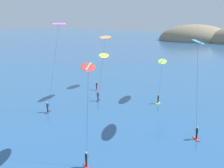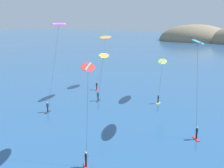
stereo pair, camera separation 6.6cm
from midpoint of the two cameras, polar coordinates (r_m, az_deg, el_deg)
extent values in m
ellipsoid|color=#84755B|center=(200.28, 16.54, 8.42)|extent=(49.68, 37.93, 21.90)
cube|color=#2D2D33|center=(46.93, -12.86, -5.57)|extent=(0.77, 1.55, 0.08)
cylinder|color=#192338|center=(46.79, -12.89, -5.06)|extent=(0.22, 0.22, 0.80)
cube|color=#192338|center=(46.58, -12.93, -4.25)|extent=(0.26, 0.37, 0.60)
sphere|color=beige|center=(46.46, -12.96, -3.75)|extent=(0.22, 0.22, 0.22)
cylinder|color=black|center=(46.89, -12.69, -4.27)|extent=(0.55, 0.13, 0.04)
ellipsoid|color=purple|center=(48.40, -10.65, 11.90)|extent=(2.09, 4.63, 0.63)
cylinder|color=#7ACC42|center=(48.40, -10.65, 11.95)|extent=(0.88, 4.20, 0.16)
cylinder|color=#333338|center=(47.18, -11.66, 3.88)|extent=(0.76, 4.22, 12.81)
cube|color=red|center=(30.12, -5.20, -16.38)|extent=(1.30, 1.38, 0.08)
cylinder|color=black|center=(29.91, -5.22, -15.65)|extent=(0.22, 0.22, 0.80)
cube|color=black|center=(29.58, -5.25, -14.46)|extent=(0.34, 0.39, 0.60)
sphere|color=beige|center=(29.38, -5.27, -13.74)|extent=(0.22, 0.22, 0.22)
cylinder|color=black|center=(29.94, -5.16, -14.36)|extent=(0.50, 0.30, 0.04)
ellipsoid|color=red|center=(29.96, -4.81, 3.52)|extent=(3.75, 5.18, 0.61)
cylinder|color=#23D6DB|center=(29.96, -4.81, 3.61)|extent=(2.47, 4.32, 0.16)
cylinder|color=#333338|center=(29.60, -4.98, -5.51)|extent=(1.48, 2.67, 8.71)
cube|color=red|center=(37.60, 16.79, -10.64)|extent=(1.24, 1.43, 0.08)
cylinder|color=black|center=(37.43, 16.83, -10.02)|extent=(0.22, 0.22, 0.80)
cube|color=black|center=(37.17, 16.91, -9.03)|extent=(0.31, 0.39, 0.60)
sphere|color=beige|center=(37.02, 16.95, -8.43)|extent=(0.22, 0.22, 0.22)
cylinder|color=black|center=(37.53, 16.82, -9.00)|extent=(0.53, 0.24, 0.04)
ellipsoid|color=#23B2C6|center=(39.05, 17.08, 8.22)|extent=(3.60, 6.01, 0.62)
cylinder|color=#DB4C38|center=(39.04, 17.08, 8.29)|extent=(2.24, 5.23, 0.16)
cylinder|color=#333338|center=(37.87, 16.95, -0.29)|extent=(1.56, 3.82, 10.73)
cube|color=yellow|center=(51.03, 9.37, -3.88)|extent=(0.42, 1.50, 0.08)
cylinder|color=black|center=(50.90, 9.39, -3.41)|extent=(0.22, 0.22, 0.80)
cube|color=black|center=(50.71, 9.42, -2.65)|extent=(0.27, 0.38, 0.60)
sphere|color=tan|center=(50.59, 9.43, -2.19)|extent=(0.22, 0.22, 0.22)
cylinder|color=black|center=(51.07, 9.47, -2.68)|extent=(0.55, 0.16, 0.04)
ellipsoid|color=#8CD12D|center=(53.19, 10.28, 4.58)|extent=(2.77, 6.17, 0.63)
cylinder|color=#722DD1|center=(53.18, 10.29, 4.63)|extent=(1.42, 5.58, 0.16)
cylinder|color=#333338|center=(52.04, 9.88, 0.97)|extent=(0.80, 3.42, 5.95)
cube|color=red|center=(59.90, -3.08, -1.15)|extent=(0.75, 1.55, 0.08)
cylinder|color=black|center=(59.79, -3.09, -0.75)|extent=(0.22, 0.22, 0.80)
cube|color=black|center=(59.63, -3.10, -0.09)|extent=(0.25, 0.37, 0.60)
sphere|color=tan|center=(59.53, -3.10, 0.30)|extent=(0.22, 0.22, 0.22)
cylinder|color=black|center=(59.96, -2.95, -0.13)|extent=(0.55, 0.13, 0.04)
ellipsoid|color=yellow|center=(62.28, -1.59, 5.83)|extent=(2.13, 4.85, 1.01)
cylinder|color=#1432E0|center=(62.28, -1.59, 5.87)|extent=(0.87, 4.42, 0.16)
cylinder|color=#333338|center=(61.05, -2.26, 2.86)|extent=(0.62, 3.72, 5.74)
cube|color=#2D2D33|center=(51.99, -2.79, -3.39)|extent=(0.67, 1.55, 0.08)
cylinder|color=#192338|center=(51.87, -2.80, -2.93)|extent=(0.22, 0.22, 0.80)
cube|color=#192338|center=(51.67, -2.81, -2.18)|extent=(0.26, 0.37, 0.60)
sphere|color=#9E7051|center=(51.57, -2.81, -1.73)|extent=(0.22, 0.22, 0.22)
cylinder|color=black|center=(52.02, -2.66, -2.21)|extent=(0.55, 0.15, 0.04)
ellipsoid|color=orange|center=(53.64, -1.30, 9.50)|extent=(2.34, 5.82, 0.57)
cylinder|color=#0F7FE5|center=(53.64, -1.30, 9.56)|extent=(1.21, 5.32, 0.16)
cylinder|color=#333338|center=(52.56, -1.97, 3.68)|extent=(0.74, 3.59, 10.26)
camera|label=1|loc=(0.03, -89.96, 0.01)|focal=45.00mm
camera|label=2|loc=(0.03, 90.04, -0.01)|focal=45.00mm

